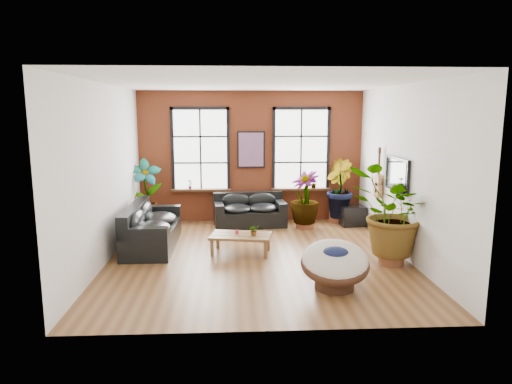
% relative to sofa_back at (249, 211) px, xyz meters
% --- Properties ---
extents(room, '(6.04, 6.54, 3.54)m').
position_rel_sofa_back_xyz_m(room, '(0.07, -2.51, 1.36)').
color(room, brown).
rests_on(room, ground).
extents(sofa_back, '(1.92, 1.09, 0.84)m').
position_rel_sofa_back_xyz_m(sofa_back, '(0.00, 0.00, 0.00)').
color(sofa_back, black).
rests_on(sofa_back, ground).
extents(sofa_left, '(0.99, 2.37, 0.94)m').
position_rel_sofa_back_xyz_m(sofa_left, '(-2.27, -1.83, 0.04)').
color(sofa_left, black).
rests_on(sofa_left, ground).
extents(coffee_table, '(1.36, 0.93, 0.48)m').
position_rel_sofa_back_xyz_m(coffee_table, '(-0.27, -2.40, -0.03)').
color(coffee_table, brown).
rests_on(coffee_table, ground).
extents(papasan_chair, '(1.30, 1.32, 0.86)m').
position_rel_sofa_back_xyz_m(papasan_chair, '(1.27, -4.44, 0.06)').
color(papasan_chair, '#412517').
rests_on(papasan_chair, ground).
extents(poster, '(0.74, 0.06, 0.98)m').
position_rel_sofa_back_xyz_m(poster, '(0.07, 0.52, 1.57)').
color(poster, black).
rests_on(poster, room).
extents(tv_wall_unit, '(0.13, 1.86, 1.20)m').
position_rel_sofa_back_xyz_m(tv_wall_unit, '(3.00, -2.06, 1.16)').
color(tv_wall_unit, black).
rests_on(tv_wall_unit, room).
extents(media_box, '(0.67, 0.58, 0.52)m').
position_rel_sofa_back_xyz_m(media_box, '(2.70, -0.15, -0.12)').
color(media_box, black).
rests_on(media_box, ground).
extents(pot_back_left, '(0.57, 0.57, 0.39)m').
position_rel_sofa_back_xyz_m(pot_back_left, '(-2.68, -0.00, -0.19)').
color(pot_back_left, brown).
rests_on(pot_back_left, ground).
extents(pot_back_right, '(0.58, 0.58, 0.37)m').
position_rel_sofa_back_xyz_m(pot_back_right, '(2.42, 0.21, -0.20)').
color(pot_back_right, brown).
rests_on(pot_back_right, ground).
extents(pot_right_wall, '(0.59, 0.59, 0.36)m').
position_rel_sofa_back_xyz_m(pot_right_wall, '(2.66, -3.26, -0.20)').
color(pot_right_wall, brown).
rests_on(pot_right_wall, ground).
extents(pot_mid, '(0.62, 0.62, 0.35)m').
position_rel_sofa_back_xyz_m(pot_mid, '(1.42, -0.35, -0.21)').
color(pot_mid, brown).
rests_on(pot_mid, ground).
extents(floor_plant_back_left, '(1.00, 0.84, 1.63)m').
position_rel_sofa_back_xyz_m(floor_plant_back_left, '(-2.66, -0.03, 0.58)').
color(floor_plant_back_left, '#2E5F19').
rests_on(floor_plant_back_left, ground).
extents(floor_plant_back_right, '(0.86, 0.98, 1.55)m').
position_rel_sofa_back_xyz_m(floor_plant_back_right, '(2.39, 0.21, 0.55)').
color(floor_plant_back_right, '#2E5F19').
rests_on(floor_plant_back_right, ground).
extents(floor_plant_right_wall, '(1.96, 1.84, 1.74)m').
position_rel_sofa_back_xyz_m(floor_plant_right_wall, '(2.62, -3.25, 0.65)').
color(floor_plant_right_wall, '#2E5F19').
rests_on(floor_plant_right_wall, ground).
extents(floor_plant_mid, '(1.05, 1.05, 1.34)m').
position_rel_sofa_back_xyz_m(floor_plant_mid, '(1.39, -0.38, 0.43)').
color(floor_plant_mid, '#2E5F19').
rests_on(floor_plant_mid, ground).
extents(table_plant, '(0.26, 0.25, 0.24)m').
position_rel_sofa_back_xyz_m(table_plant, '(0.00, -2.48, 0.14)').
color(table_plant, '#2E5F19').
rests_on(table_plant, coffee_table).
extents(sill_plant_left, '(0.17, 0.17, 0.27)m').
position_rel_sofa_back_xyz_m(sill_plant_left, '(-1.58, 0.47, 0.65)').
color(sill_plant_left, '#2E5F19').
rests_on(sill_plant_left, room).
extents(sill_plant_right, '(0.19, 0.19, 0.27)m').
position_rel_sofa_back_xyz_m(sill_plant_right, '(1.77, 0.47, 0.65)').
color(sill_plant_right, '#2E5F19').
rests_on(sill_plant_right, room).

